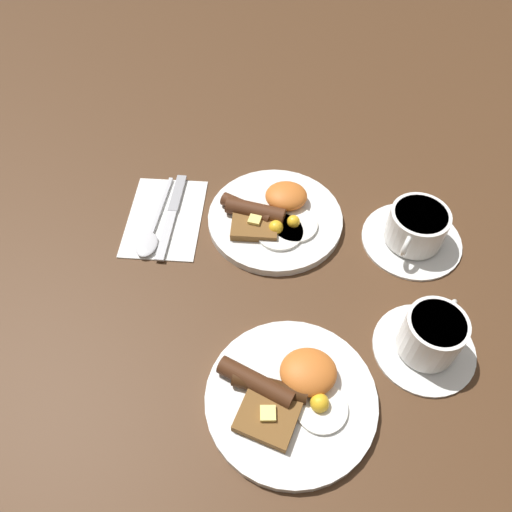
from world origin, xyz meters
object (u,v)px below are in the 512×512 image
object	(u,v)px
breakfast_plate_far	(291,395)
teacup_far	(430,338)
teacup_near	(415,230)
spoon	(150,236)
breakfast_plate_near	(274,216)
knife	(173,211)

from	to	relation	value
breakfast_plate_far	teacup_far	world-z (taller)	teacup_far
teacup_near	spoon	bearing A→B (deg)	-0.36
breakfast_plate_far	teacup_far	distance (m)	0.21
teacup_far	spoon	bearing A→B (deg)	-25.62
breakfast_plate_near	teacup_near	world-z (taller)	teacup_near
breakfast_plate_near	spoon	size ratio (longest dim) A/B	1.24
teacup_near	breakfast_plate_near	bearing A→B (deg)	-10.49
breakfast_plate_near	teacup_far	size ratio (longest dim) A/B	1.57
breakfast_plate_far	teacup_far	xyz separation A→B (m)	(-0.20, -0.08, 0.02)
breakfast_plate_far	teacup_near	bearing A→B (deg)	-128.04
breakfast_plate_far	knife	world-z (taller)	breakfast_plate_far
breakfast_plate_near	teacup_far	world-z (taller)	teacup_far
knife	spoon	size ratio (longest dim) A/B	1.05
breakfast_plate_near	spoon	bearing A→B (deg)	10.84
breakfast_plate_near	teacup_far	xyz separation A→B (m)	(-0.21, 0.24, 0.02)
breakfast_plate_near	breakfast_plate_far	world-z (taller)	breakfast_plate_far
teacup_far	knife	world-z (taller)	teacup_far
teacup_near	knife	distance (m)	0.42
teacup_near	knife	world-z (taller)	teacup_near
teacup_near	teacup_far	world-z (taller)	teacup_far
knife	spoon	world-z (taller)	spoon
breakfast_plate_near	teacup_near	xyz separation A→B (m)	(-0.23, 0.04, 0.02)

